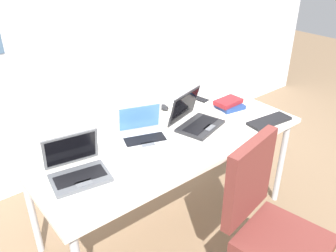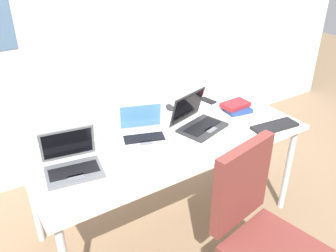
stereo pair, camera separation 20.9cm
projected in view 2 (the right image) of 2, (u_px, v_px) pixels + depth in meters
name	position (u px, v px, depth m)	size (l,w,h in m)	color
ground_plane	(168.00, 222.00, 2.63)	(12.00, 12.00, 0.00)	#7A6047
wall_back	(93.00, 18.00, 2.82)	(6.00, 0.13, 2.60)	silver
desk	(168.00, 144.00, 2.31)	(1.80, 0.80, 0.74)	silver
desk_lamp	(234.00, 72.00, 2.77)	(0.12, 0.18, 0.40)	white
laptop_near_lamp	(72.00, 163.00, 1.94)	(0.34, 0.31, 0.22)	#515459
laptop_far_corner	(198.00, 121.00, 2.37)	(0.38, 0.35, 0.23)	#232326
laptop_center	(143.00, 132.00, 2.24)	(0.36, 0.33, 0.22)	#B7BABC
external_keyboard	(275.00, 126.00, 2.38)	(0.33, 0.12, 0.02)	black
computer_mouse	(170.00, 107.00, 2.63)	(0.06, 0.10, 0.03)	black
cell_phone	(208.00, 100.00, 2.76)	(0.06, 0.14, 0.01)	black
pill_bottle	(183.00, 103.00, 2.64)	(0.04, 0.04, 0.08)	gold
book_stack	(236.00, 107.00, 2.60)	(0.21, 0.19, 0.06)	navy
coffee_mug	(127.00, 171.00, 1.88)	(0.11, 0.08, 0.09)	white
office_chair	(261.00, 247.00, 1.91)	(0.52, 0.57, 0.97)	black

